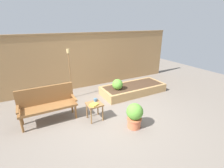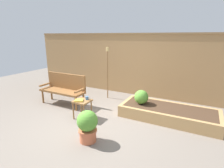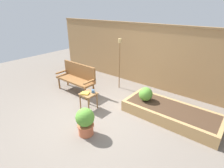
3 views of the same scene
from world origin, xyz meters
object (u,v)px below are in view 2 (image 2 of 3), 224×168
object	(u,v)px
side_table	(82,103)
book_on_table	(79,100)
cup_on_table	(87,98)
shrub_near_bench	(141,97)
tiki_torch	(108,64)
potted_boxwood	(87,125)
garden_bench	(64,87)

from	to	relation	value
side_table	book_on_table	size ratio (longest dim) A/B	2.32
cup_on_table	book_on_table	bearing A→B (deg)	-121.91
shrub_near_bench	tiki_torch	xyz separation A→B (m)	(-1.43, 0.72, 0.69)
potted_boxwood	book_on_table	bearing A→B (deg)	136.57
cup_on_table	shrub_near_bench	size ratio (longest dim) A/B	0.31
book_on_table	tiki_torch	distance (m)	1.87
side_table	shrub_near_bench	distance (m)	1.57
shrub_near_bench	cup_on_table	bearing A→B (deg)	-145.05
tiki_torch	side_table	bearing A→B (deg)	-83.81
side_table	potted_boxwood	distance (m)	1.10
garden_bench	book_on_table	distance (m)	1.25
garden_bench	shrub_near_bench	xyz separation A→B (m)	(2.36, 0.37, -0.06)
cup_on_table	potted_boxwood	bearing A→B (deg)	-54.30
potted_boxwood	tiki_torch	xyz separation A→B (m)	(-0.92, 2.47, 0.82)
shrub_near_bench	tiki_torch	size ratio (longest dim) A/B	0.22
book_on_table	potted_boxwood	xyz separation A→B (m)	(0.78, -0.74, -0.14)
garden_bench	side_table	world-z (taller)	garden_bench
side_table	tiki_torch	size ratio (longest dim) A/B	0.28
cup_on_table	book_on_table	distance (m)	0.22
side_table	book_on_table	xyz separation A→B (m)	(-0.04, -0.08, 0.10)
side_table	shrub_near_bench	size ratio (longest dim) A/B	1.28
garden_bench	potted_boxwood	xyz separation A→B (m)	(1.85, -1.38, -0.19)
cup_on_table	tiki_torch	size ratio (longest dim) A/B	0.07
potted_boxwood	shrub_near_bench	xyz separation A→B (m)	(0.52, 1.75, 0.13)
garden_bench	potted_boxwood	world-z (taller)	garden_bench
garden_bench	cup_on_table	world-z (taller)	garden_bench
garden_bench	shrub_near_bench	size ratio (longest dim) A/B	3.85
potted_boxwood	shrub_near_bench	world-z (taller)	shrub_near_bench
potted_boxwood	cup_on_table	bearing A→B (deg)	125.70
garden_bench	side_table	bearing A→B (deg)	-26.98
side_table	tiki_torch	xyz separation A→B (m)	(-0.18, 1.66, 0.78)
side_table	cup_on_table	world-z (taller)	cup_on_table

